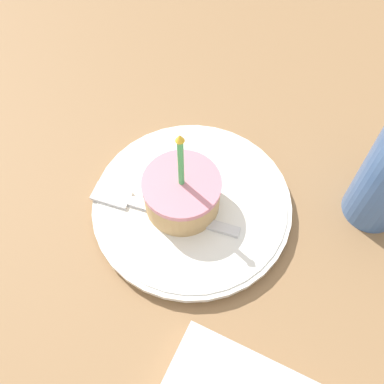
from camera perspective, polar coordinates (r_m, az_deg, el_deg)
ground_plane at (r=0.57m, az=-1.15°, el=-0.21°), size 2.40×2.40×0.04m
plate at (r=0.53m, az=-0.00°, el=-1.72°), size 0.23×0.23×0.02m
cake_slice at (r=0.50m, az=-1.29°, el=-0.13°), size 0.09×0.09×0.13m
fork at (r=0.52m, az=-4.88°, el=-2.03°), size 0.04×0.18×0.00m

